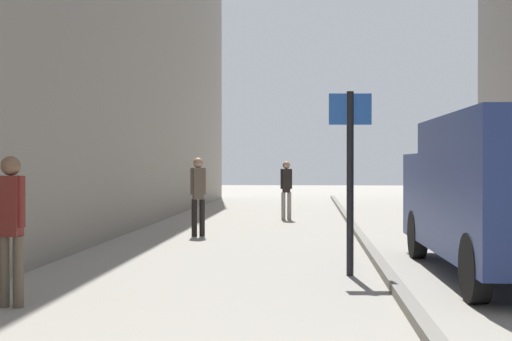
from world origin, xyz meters
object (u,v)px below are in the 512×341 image
pedestrian_far_crossing (286,186)px  delivery_van (505,191)px  pedestrian_main_foreground (11,220)px  street_sign_post (350,166)px  pedestrian_mid_block (198,191)px

pedestrian_far_crossing → delivery_van: size_ratio=0.29×
pedestrian_far_crossing → delivery_van: (3.36, -10.12, 0.25)m
pedestrian_main_foreground → street_sign_post: bearing=-141.4°
pedestrian_main_foreground → pedestrian_far_crossing: 12.97m
pedestrian_far_crossing → street_sign_post: street_sign_post is taller
pedestrian_far_crossing → pedestrian_mid_block: bearing=63.4°
street_sign_post → pedestrian_main_foreground: bearing=29.8°
pedestrian_main_foreground → delivery_van: bearing=-151.8°
delivery_van → street_sign_post: (-2.15, -0.01, 0.34)m
delivery_van → street_sign_post: bearing=179.3°
pedestrian_main_foreground → pedestrian_mid_block: bearing=-91.2°
pedestrian_mid_block → street_sign_post: bearing=101.5°
pedestrian_main_foreground → street_sign_post: street_sign_post is taller
pedestrian_main_foreground → pedestrian_far_crossing: pedestrian_main_foreground is taller
street_sign_post → pedestrian_mid_block: bearing=-64.9°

